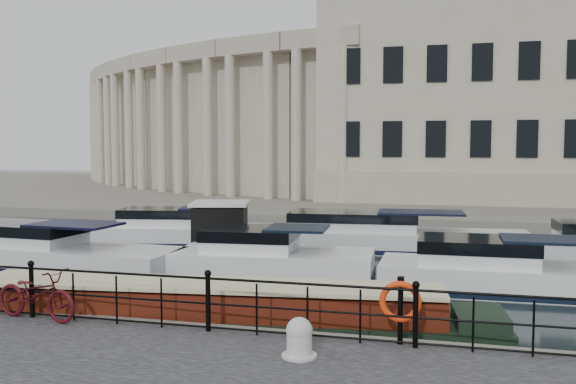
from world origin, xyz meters
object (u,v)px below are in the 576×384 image
(life_ring_post, at_px, (400,303))
(narrowboat, at_px, (206,319))
(harbour_hut, at_px, (220,233))
(bicycle, at_px, (36,294))
(mooring_bollard, at_px, (299,338))

(life_ring_post, height_order, narrowboat, life_ring_post)
(life_ring_post, bearing_deg, harbour_hut, 125.54)
(narrowboat, distance_m, harbour_hut, 9.66)
(bicycle, distance_m, harbour_hut, 10.68)
(life_ring_post, relative_size, harbour_hut, 0.38)
(bicycle, relative_size, narrowboat, 0.16)
(narrowboat, bearing_deg, mooring_bollard, -48.49)
(narrowboat, xyz_separation_m, harbour_hut, (-3.12, 9.12, 0.59))
(bicycle, bearing_deg, life_ring_post, -78.81)
(harbour_hut, bearing_deg, bicycle, -104.08)
(bicycle, relative_size, life_ring_post, 1.65)
(bicycle, height_order, life_ring_post, life_ring_post)
(narrowboat, bearing_deg, bicycle, -160.36)
(bicycle, bearing_deg, harbour_hut, 9.25)
(bicycle, distance_m, narrowboat, 3.60)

